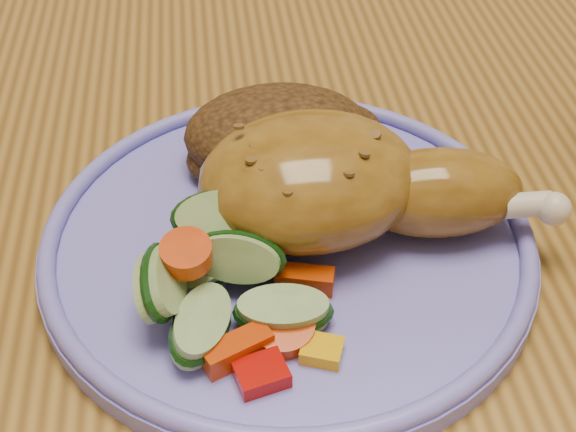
{
  "coord_description": "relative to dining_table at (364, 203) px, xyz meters",
  "views": [
    {
      "loc": [
        -0.11,
        -0.46,
        1.06
      ],
      "look_at": [
        -0.07,
        -0.13,
        0.78
      ],
      "focal_mm": 50.0,
      "sensor_mm": 36.0,
      "label": 1
    }
  ],
  "objects": [
    {
      "name": "plate",
      "position": [
        -0.07,
        -0.13,
        0.09
      ],
      "size": [
        0.27,
        0.27,
        0.01
      ],
      "primitive_type": "cylinder",
      "color": "#6F6CD7",
      "rests_on": "dining_table"
    },
    {
      "name": "dining_table",
      "position": [
        0.0,
        0.0,
        0.0
      ],
      "size": [
        0.9,
        1.4,
        0.75
      ],
      "color": "olive",
      "rests_on": "ground"
    },
    {
      "name": "plate_rim",
      "position": [
        -0.07,
        -0.13,
        0.1
      ],
      "size": [
        0.27,
        0.27,
        0.01
      ],
      "primitive_type": "torus",
      "color": "#6F6CD7",
      "rests_on": "plate"
    },
    {
      "name": "chair_far",
      "position": [
        0.0,
        0.63,
        -0.17
      ],
      "size": [
        0.42,
        0.42,
        0.91
      ],
      "color": "#4C2D16",
      "rests_on": "ground"
    },
    {
      "name": "vegetable_pile",
      "position": [
        -0.11,
        -0.18,
        0.11
      ],
      "size": [
        0.11,
        0.11,
        0.06
      ],
      "color": "#A50A05",
      "rests_on": "plate"
    },
    {
      "name": "chicken_leg",
      "position": [
        -0.04,
        -0.13,
        0.13
      ],
      "size": [
        0.2,
        0.1,
        0.06
      ],
      "color": "olive",
      "rests_on": "plate"
    },
    {
      "name": "rice_pilaf",
      "position": [
        -0.07,
        -0.06,
        0.11
      ],
      "size": [
        0.12,
        0.08,
        0.05
      ],
      "color": "#4A2E12",
      "rests_on": "plate"
    }
  ]
}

